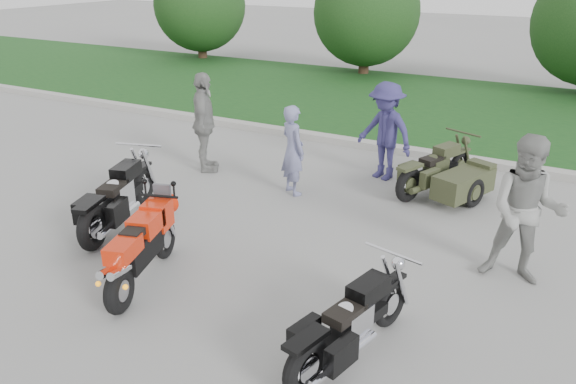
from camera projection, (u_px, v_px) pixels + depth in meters
The scene contains 13 objects.
ground at pixel (203, 268), 7.61m from camera, with size 80.00×80.00×0.00m, color gray.
curb at pixel (365, 144), 12.44m from camera, with size 60.00×0.30×0.15m, color #A5A39B.
grass_strip at pixel (419, 105), 15.81m from camera, with size 60.00×8.00×0.14m, color #24561D.
tree_far_left at pixel (200, 5), 22.12m from camera, with size 3.60×3.60×4.00m.
tree_mid_left at pixel (366, 12), 19.03m from camera, with size 3.60×3.60×4.00m.
sportbike_red at pixel (141, 247), 7.05m from camera, with size 0.74×1.87×0.91m.
cruiser_left at pixel (117, 200), 8.60m from camera, with size 0.88×2.28×0.90m.
cruiser_right at pixel (348, 328), 5.72m from camera, with size 0.61×2.03×0.79m.
cruiser_sidecar at pixel (450, 178), 9.68m from camera, with size 1.46×2.01×0.81m.
person_stripe at pixel (293, 150), 9.76m from camera, with size 0.58×0.38×1.60m, color gray.
person_grey at pixel (527, 211), 6.97m from camera, with size 0.95×0.74×1.95m, color gray.
person_denim at pixel (385, 131), 10.40m from camera, with size 1.19×0.68×1.84m, color navy.
person_back at pixel (204, 123), 10.76m from camera, with size 1.13×0.47×1.93m, color gray.
Camera 1 is at (4.17, -5.27, 3.88)m, focal length 35.00 mm.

